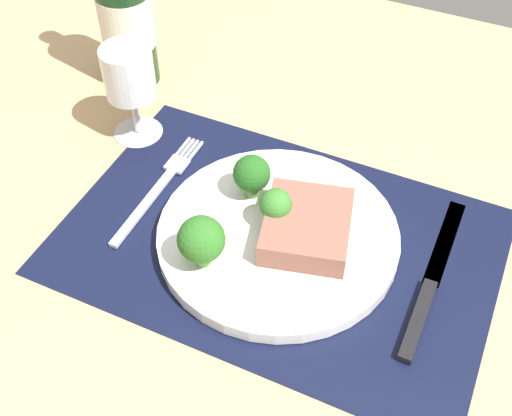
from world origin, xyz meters
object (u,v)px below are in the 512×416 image
Objects in this scene: wine_glass at (129,79)px; knife at (429,287)px; fork at (159,187)px; steak at (307,226)px; plate at (278,236)px; wine_bottle at (124,10)px.

knife is at bearing -12.33° from wine_glass.
wine_glass is (-7.79, 7.97, 7.99)cm from fork.
plate is at bearing -167.56° from steak.
knife is (32.74, -0.89, 0.05)cm from fork.
wine_glass is (-40.53, 8.86, 7.93)cm from knife.
knife is 42.24cm from wine_glass.
wine_bottle reaches higher than plate.
fork is at bearing -178.85° from knife.
wine_glass is (-23.74, 9.39, 7.44)cm from plate.
wine_bottle reaches higher than wine_glass.
plate reaches higher than knife.
plate is 2.55× the size of steak.
wine_bottle is at bearing 126.49° from fork.
wine_bottle reaches higher than knife.
fork is 0.67× the size of wine_bottle.
plate is 16.02cm from fork.
knife is at bearing 1.81° from plate.
plate is 37.37cm from wine_bottle.
fork is 13.71cm from wine_glass.
knife is at bearing -3.93° from fork.
steak is at bearing -177.85° from knife.
wine_bottle is at bearing 147.49° from plate.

